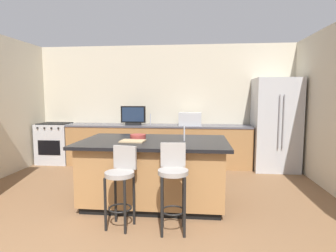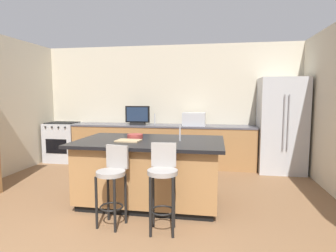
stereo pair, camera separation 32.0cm
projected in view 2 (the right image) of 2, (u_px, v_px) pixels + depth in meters
name	position (u px, v px, depth m)	size (l,w,h in m)	color
wall_back	(169.00, 105.00, 6.47)	(6.26, 0.12, 2.67)	beige
counter_back	(162.00, 145.00, 6.21)	(4.02, 0.62, 0.90)	#9E7042
kitchen_island	(150.00, 171.00, 4.05)	(2.07, 1.28, 0.91)	black
refrigerator	(281.00, 125.00, 5.66)	(0.88, 0.81, 1.90)	#B7BABF
range_oven	(63.00, 142.00, 6.61)	(0.72, 0.63, 0.92)	#B7BABF
microwave	(194.00, 119.00, 6.03)	(0.48, 0.36, 0.28)	#B7BABF
tv_monitor	(138.00, 116.00, 6.18)	(0.54, 0.16, 0.41)	black
sink_faucet_back	(155.00, 119.00, 6.28)	(0.02, 0.02, 0.24)	#B2B2B7
sink_faucet_island	(180.00, 133.00, 3.91)	(0.02, 0.02, 0.22)	#B2B2B7
bar_stool_left	(112.00, 179.00, 3.31)	(0.34, 0.36, 0.95)	gray
bar_stool_right	(163.00, 179.00, 3.16)	(0.34, 0.35, 1.00)	gray
fruit_bowl	(135.00, 136.00, 4.18)	(0.23, 0.23, 0.06)	#993833
tv_remote	(138.00, 137.00, 4.20)	(0.04, 0.17, 0.02)	black
cutting_board	(128.00, 141.00, 3.90)	(0.33, 0.24, 0.02)	tan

